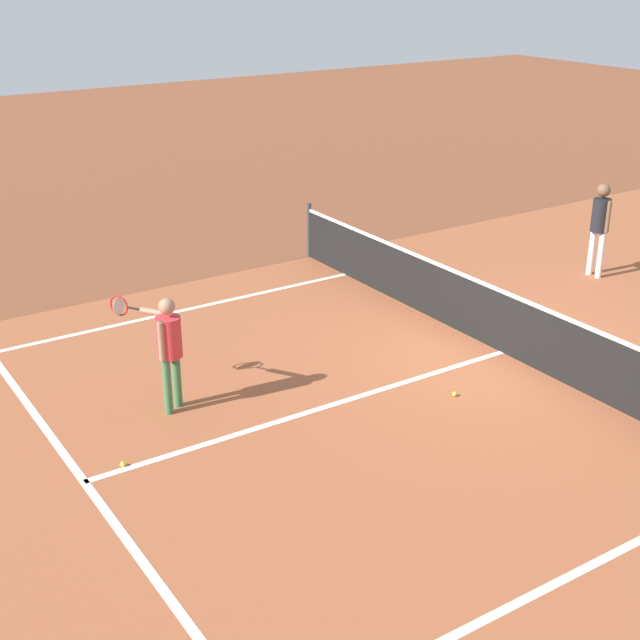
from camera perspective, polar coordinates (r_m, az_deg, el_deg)
The scene contains 10 objects.
ground_plane at distance 13.43m, azimuth 11.66°, elevation -2.04°, with size 60.00×60.00×0.00m, color brown.
court_surface_inbounds at distance 13.43m, azimuth 11.66°, elevation -2.04°, with size 10.62×24.40×0.00m, color #9E5433.
line_sideline_left at distance 14.08m, azimuth -18.70°, elevation -1.62°, with size 0.10×11.89×0.01m, color white.
line_service_near at distance 10.43m, azimuth -14.96°, elevation -10.05°, with size 8.22×0.10×0.01m, color white.
line_center_service at distance 11.59m, azimuth 0.15°, elevation -5.68°, with size 0.10×6.40×0.01m, color white.
net at distance 13.24m, azimuth 11.82°, elevation -0.10°, with size 10.80×0.09×1.07m.
player_near at distance 11.32m, azimuth -9.80°, elevation -1.40°, with size 1.11×0.60×1.55m.
player_far at distance 16.72m, azimuth 17.61°, elevation 6.17°, with size 0.42×0.32×1.73m.
tennis_ball_near_net at distance 12.00m, azimuth 8.66°, elevation -4.75°, with size 0.07×0.07×0.07m, color #CCE033.
tennis_ball_mid_court at distance 10.59m, azimuth -12.60°, elevation -9.06°, with size 0.07×0.07×0.07m, color #CCE033.
Camera 1 is at (8.53, -8.80, 5.50)m, focal length 49.63 mm.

